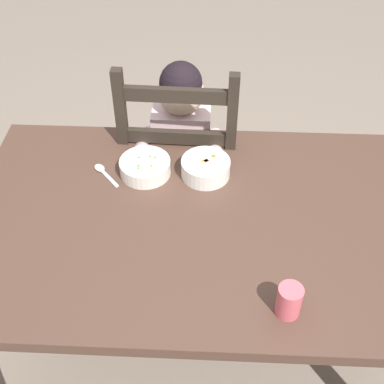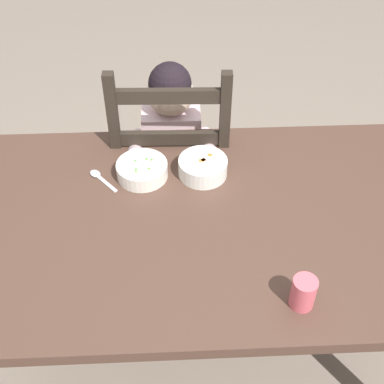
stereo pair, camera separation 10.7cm
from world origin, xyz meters
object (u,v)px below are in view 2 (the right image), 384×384
at_px(bowl_of_peas, 142,170).
at_px(bowl_of_carrots, 203,167).
at_px(drinking_cup, 303,293).
at_px(dining_chair, 173,175).
at_px(dining_table, 211,238).
at_px(child_figure, 172,144).
at_px(spoon, 99,177).

bearing_deg(bowl_of_peas, bowl_of_carrots, 0.01).
xyz_separation_m(bowl_of_peas, drinking_cup, (0.42, -0.52, 0.02)).
xyz_separation_m(dining_chair, bowl_of_carrots, (0.10, -0.30, 0.29)).
xyz_separation_m(dining_table, dining_chair, (-0.12, 0.49, -0.16)).
relative_size(dining_chair, bowl_of_carrots, 6.43).
xyz_separation_m(child_figure, bowl_of_carrots, (0.10, -0.29, 0.13)).
height_order(dining_chair, child_figure, dining_chair).
xyz_separation_m(dining_table, bowl_of_carrots, (-0.02, 0.20, 0.13)).
relative_size(bowl_of_peas, bowl_of_carrots, 1.04).
bearing_deg(dining_chair, child_figure, -63.85).
distance_m(dining_chair, bowl_of_carrots, 0.43).
xyz_separation_m(bowl_of_peas, spoon, (-0.14, -0.00, -0.02)).
bearing_deg(spoon, drinking_cup, -42.48).
bearing_deg(bowl_of_carrots, drinking_cup, -66.79).
bearing_deg(bowl_of_peas, spoon, -179.05).
height_order(bowl_of_peas, bowl_of_carrots, bowl_of_carrots).
distance_m(dining_table, bowl_of_carrots, 0.24).
bearing_deg(dining_chair, drinking_cup, -68.28).
bearing_deg(dining_table, bowl_of_peas, 137.40).
distance_m(dining_chair, child_figure, 0.16).
xyz_separation_m(dining_chair, child_figure, (0.00, -0.00, 0.16)).
distance_m(dining_chair, spoon, 0.47).
distance_m(bowl_of_peas, bowl_of_carrots, 0.20).
relative_size(dining_chair, child_figure, 1.06).
relative_size(bowl_of_peas, drinking_cup, 1.79).
distance_m(child_figure, bowl_of_peas, 0.33).
height_order(dining_table, drinking_cup, drinking_cup).
bearing_deg(bowl_of_carrots, dining_table, -85.48).
bearing_deg(child_figure, spoon, -129.65).
bearing_deg(drinking_cup, dining_chair, 111.72).
bearing_deg(spoon, bowl_of_peas, 0.95).
bearing_deg(drinking_cup, bowl_of_carrots, 113.21).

